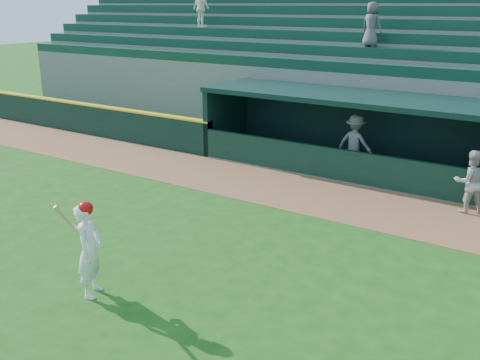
# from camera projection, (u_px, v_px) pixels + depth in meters

# --- Properties ---
(ground) EXTENTS (120.00, 120.00, 0.00)m
(ground) POSITION_uv_depth(u_px,v_px,m) (199.00, 257.00, 11.41)
(ground) COLOR #1B4D13
(ground) RESTS_ON ground
(warning_track) EXTENTS (40.00, 3.00, 0.01)m
(warning_track) POSITION_uv_depth(u_px,v_px,m) (303.00, 193.00, 15.29)
(warning_track) COLOR brown
(warning_track) RESTS_ON ground
(field_wall_left) EXTENTS (15.50, 0.30, 1.20)m
(field_wall_left) POSITION_uv_depth(u_px,v_px,m) (64.00, 116.00, 22.80)
(field_wall_left) COLOR black
(field_wall_left) RESTS_ON ground
(wall_stripe_left) EXTENTS (15.50, 0.32, 0.06)m
(wall_stripe_left) POSITION_uv_depth(u_px,v_px,m) (63.00, 101.00, 22.61)
(wall_stripe_left) COLOR yellow
(wall_stripe_left) RESTS_ON field_wall_left
(dugout_player_front) EXTENTS (1.01, 0.95, 1.65)m
(dugout_player_front) POSITION_uv_depth(u_px,v_px,m) (470.00, 182.00, 13.65)
(dugout_player_front) COLOR #A1A19C
(dugout_player_front) RESTS_ON ground
(dugout_player_inside) EXTENTS (1.22, 0.77, 1.80)m
(dugout_player_inside) POSITION_uv_depth(u_px,v_px,m) (355.00, 143.00, 17.18)
(dugout_player_inside) COLOR #A0A19B
(dugout_player_inside) RESTS_ON ground
(dugout) EXTENTS (9.40, 2.80, 2.46)m
(dugout) POSITION_uv_depth(u_px,v_px,m) (348.00, 127.00, 17.33)
(dugout) COLOR slate
(dugout) RESTS_ON ground
(stands) EXTENTS (34.50, 6.30, 7.62)m
(stands) POSITION_uv_depth(u_px,v_px,m) (397.00, 78.00, 20.60)
(stands) COLOR slate
(stands) RESTS_ON ground
(batter_at_plate) EXTENTS (0.66, 0.85, 1.85)m
(batter_at_plate) POSITION_uv_depth(u_px,v_px,m) (89.00, 249.00, 9.70)
(batter_at_plate) COLOR white
(batter_at_plate) RESTS_ON ground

